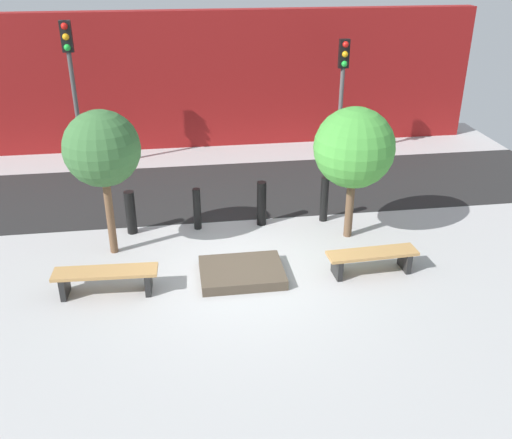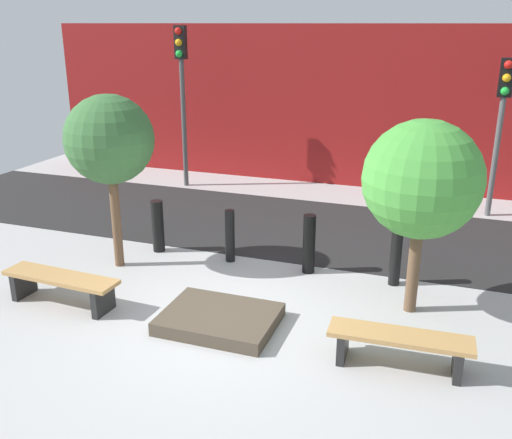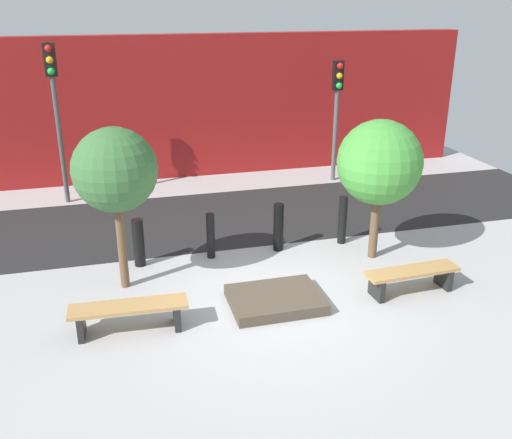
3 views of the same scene
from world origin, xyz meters
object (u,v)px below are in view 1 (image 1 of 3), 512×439
at_px(tree_behind_right_bench, 354,148).
at_px(traffic_light_west, 71,70).
at_px(bollard_right, 324,199).
at_px(planter_bed, 242,272).
at_px(bench_left, 106,277).
at_px(bollard_center, 262,204).
at_px(bollard_far_left, 131,212).
at_px(traffic_light_mid_west, 343,77).
at_px(bollard_left, 197,209).
at_px(tree_behind_left_bench, 102,149).
at_px(bench_right, 372,258).

height_order(tree_behind_right_bench, traffic_light_west, traffic_light_west).
bearing_deg(bollard_right, planter_bed, -134.58).
bearing_deg(bollard_right, bench_left, -152.77).
bearing_deg(tree_behind_right_bench, bollard_center, 154.99).
height_order(bollard_far_left, bollard_center, bollard_center).
xyz_separation_m(bench_left, bollard_far_left, (0.33, 2.37, 0.14)).
bearing_deg(traffic_light_mid_west, tree_behind_right_bench, -103.35).
bearing_deg(bollard_left, traffic_light_west, 124.88).
height_order(tree_behind_left_bench, traffic_light_west, traffic_light_west).
distance_m(tree_behind_left_bench, bollard_far_left, 1.93).
bearing_deg(bollard_left, bench_left, -126.51).
bearing_deg(bench_left, bollard_center, 39.43).
height_order(bench_left, bollard_left, bollard_left).
xyz_separation_m(bollard_left, bollard_right, (2.85, 0.00, 0.05)).
bearing_deg(bollard_center, tree_behind_left_bench, -165.56).
distance_m(bollard_center, traffic_light_west, 6.47).
xyz_separation_m(tree_behind_left_bench, traffic_light_west, (-1.20, 5.05, 0.52)).
bearing_deg(bollard_left, tree_behind_right_bench, -14.44).
relative_size(bench_left, bollard_far_left, 1.92).
height_order(bollard_center, bollard_right, bollard_right).
xyz_separation_m(planter_bed, bollard_left, (-0.71, 2.17, 0.38)).
distance_m(bench_right, bollard_center, 2.95).
bearing_deg(tree_behind_right_bench, traffic_light_west, 140.50).
height_order(bench_left, bollard_right, bollard_right).
height_order(planter_bed, traffic_light_west, traffic_light_west).
xyz_separation_m(bench_right, bollard_left, (-3.17, 2.37, 0.15)).
bearing_deg(planter_bed, traffic_light_mid_west, 60.21).
xyz_separation_m(tree_behind_right_bench, bollard_left, (-3.17, 0.82, -1.50)).
xyz_separation_m(tree_behind_right_bench, bollard_right, (-0.33, 0.82, -1.46)).
xyz_separation_m(bench_right, bollard_right, (-0.33, 2.37, 0.20)).
xyz_separation_m(tree_behind_left_bench, traffic_light_mid_west, (6.12, 5.05, 0.12)).
height_order(bench_right, tree_behind_left_bench, tree_behind_left_bench).
xyz_separation_m(bollard_far_left, traffic_light_west, (-1.53, 4.23, 2.23)).
distance_m(tree_behind_right_bench, bollard_right, 1.70).
distance_m(planter_bed, traffic_light_mid_west, 7.70).
bearing_deg(bench_left, bollard_right, 29.97).
relative_size(bench_right, planter_bed, 1.12).
distance_m(tree_behind_left_bench, traffic_light_west, 5.22).
bearing_deg(bollard_left, bollard_far_left, 180.00).
relative_size(bench_right, bollard_far_left, 1.81).
relative_size(tree_behind_right_bench, traffic_light_west, 0.71).
relative_size(bollard_left, traffic_light_west, 0.24).
relative_size(bench_left, traffic_light_west, 0.47).
bearing_deg(bollard_far_left, bollard_left, 0.00).
bearing_deg(traffic_light_west, tree_behind_right_bench, -39.50).
relative_size(bench_left, bollard_left, 1.97).
relative_size(planter_bed, bollard_center, 1.54).
xyz_separation_m(planter_bed, traffic_light_west, (-3.66, 6.40, 2.62)).
distance_m(bench_right, tree_behind_right_bench, 2.26).
bearing_deg(bench_left, traffic_light_west, 103.03).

